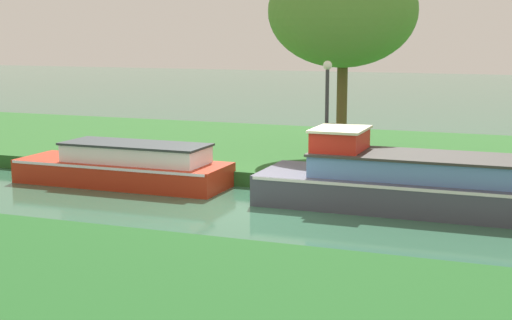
# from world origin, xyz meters

# --- Properties ---
(ground_plane) EXTENTS (120.00, 120.00, 0.00)m
(ground_plane) POSITION_xyz_m (0.00, 0.00, 0.00)
(ground_plane) COLOR #305D45
(riverbank_far) EXTENTS (72.00, 10.00, 0.40)m
(riverbank_far) POSITION_xyz_m (0.00, 7.00, 0.20)
(riverbank_far) COLOR #265B23
(riverbank_far) RESTS_ON ground_plane
(slate_barge) EXTENTS (7.13, 2.39, 1.81)m
(slate_barge) POSITION_xyz_m (3.34, 1.20, 0.62)
(slate_barge) COLOR #454656
(slate_barge) RESTS_ON ground_plane
(red_narrowboat) EXTENTS (5.85, 1.88, 1.15)m
(red_narrowboat) POSITION_xyz_m (-4.36, 1.20, 0.49)
(red_narrowboat) COLOR #B42A15
(red_narrowboat) RESTS_ON ground_plane
(willow_tree_left) EXTENTS (4.57, 3.20, 5.99)m
(willow_tree_left) POSITION_xyz_m (0.24, 6.16, 4.67)
(willow_tree_left) COLOR brown
(willow_tree_left) RESTS_ON riverbank_far
(lamp_post) EXTENTS (0.24, 0.24, 2.92)m
(lamp_post) POSITION_xyz_m (0.66, 3.17, 2.24)
(lamp_post) COLOR #333338
(lamp_post) RESTS_ON riverbank_far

